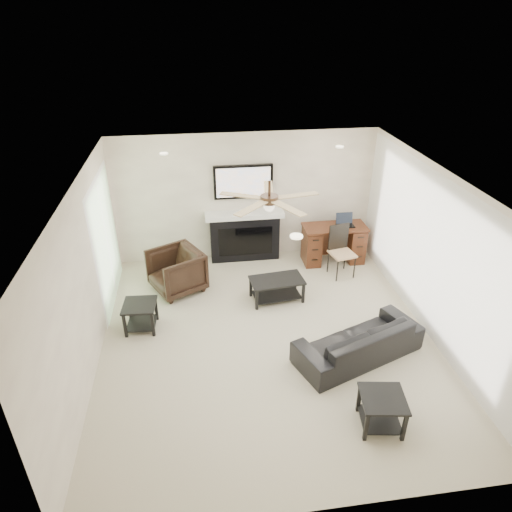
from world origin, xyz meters
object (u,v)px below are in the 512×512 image
Objects in this scene: fireplace_unit at (244,215)px; armchair at (176,271)px; coffee_table at (277,289)px; sofa at (359,340)px; desk at (333,244)px.

armchair is at bearing -143.61° from fireplace_unit.
armchair is 0.94× the size of coffee_table.
desk is (0.45, 2.79, 0.11)m from sofa.
fireplace_unit is (1.33, 0.98, 0.57)m from armchair.
fireplace_unit is at bearing 97.05° from coffee_table.
desk is at bearing 74.30° from armchair.
desk reaches higher than sofa.
armchair is at bearing -60.71° from sofa.
armchair is 3.11m from desk.
sofa is at bearing -99.07° from desk.
armchair reaches higher than sofa.
desk is at bearing -11.29° from fireplace_unit.
armchair is 1.80m from coffee_table.
fireplace_unit is 1.57× the size of desk.
sofa is 3.45m from fireplace_unit.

